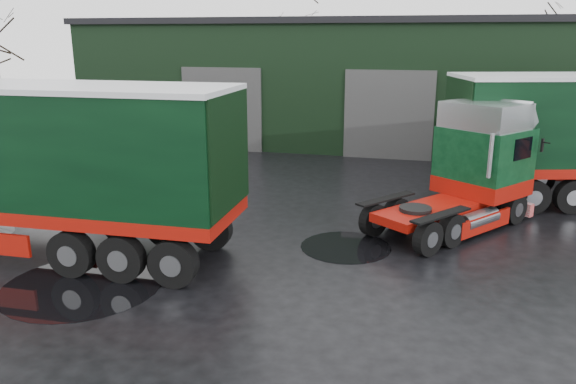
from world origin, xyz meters
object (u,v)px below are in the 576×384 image
(warehouse, at_px, (399,79))
(tree_back_a, at_px, (299,45))
(hero_tractor, at_px, (450,169))
(tree_back_b, at_px, (529,62))

(warehouse, height_order, tree_back_a, tree_back_a)
(warehouse, distance_m, hero_tractor, 15.76)
(warehouse, relative_size, hero_tractor, 5.53)
(hero_tractor, relative_size, tree_back_b, 0.78)
(warehouse, bearing_deg, tree_back_a, 128.66)
(tree_back_a, distance_m, tree_back_b, 16.03)
(warehouse, height_order, tree_back_b, tree_back_b)
(tree_back_a, bearing_deg, warehouse, -51.34)
(warehouse, xyz_separation_m, tree_back_b, (8.00, 10.00, 0.59))
(warehouse, distance_m, tree_back_a, 12.90)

